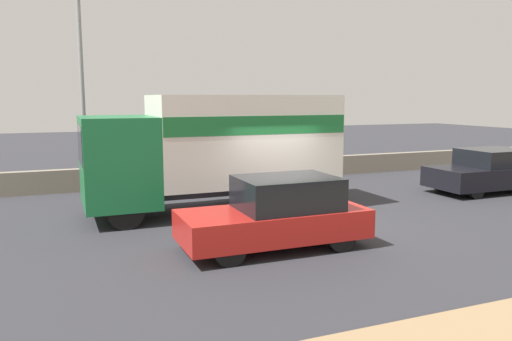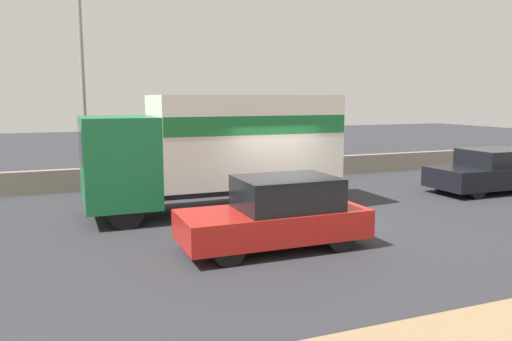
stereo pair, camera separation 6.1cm
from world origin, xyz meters
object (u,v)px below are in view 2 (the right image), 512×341
(street_lamp, at_px, (82,72))
(car_sedan_second, at_px, (489,171))
(car_hatchback, at_px, (277,214))
(box_truck, at_px, (219,144))

(street_lamp, height_order, car_sedan_second, street_lamp)
(street_lamp, relative_size, car_hatchback, 1.73)
(street_lamp, xyz_separation_m, car_sedan_second, (12.90, -4.35, -3.31))
(car_sedan_second, bearing_deg, street_lamp, -18.62)
(street_lamp, xyz_separation_m, box_truck, (3.39, -3.68, -2.11))
(street_lamp, distance_m, box_truck, 5.43)
(car_hatchback, height_order, car_sedan_second, car_hatchback)
(car_hatchback, bearing_deg, car_sedan_second, -161.05)
(car_hatchback, bearing_deg, street_lamp, -65.51)
(box_truck, xyz_separation_m, car_hatchback, (0.07, -3.91, -1.16))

